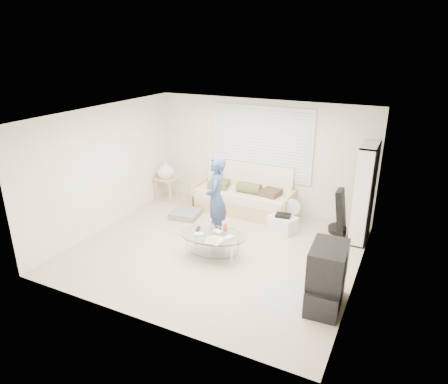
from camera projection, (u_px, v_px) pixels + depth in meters
The scene contains 13 objects.
ground at pixel (216, 249), 7.47m from camera, with size 5.00×5.00×0.00m, color #B6A68E.
room_shell at pixel (227, 159), 7.29m from camera, with size 5.02×4.52×2.51m.
window_blinds at pixel (261, 143), 8.76m from camera, with size 2.32×0.08×1.62m.
futon_sofa at pixel (244, 197), 9.02m from camera, with size 2.22×0.90×1.09m.
grey_floor_pillow at pixel (186, 214), 8.83m from camera, with size 0.59×0.59×0.13m, color slate.
side_table at pixel (166, 171), 9.54m from camera, with size 0.50×0.40×0.99m.
bookshelf at pixel (364, 193), 7.54m from camera, with size 0.30×0.80×1.91m.
guitar_case at pixel (340, 218), 7.74m from camera, with size 0.36×0.37×0.99m.
floor_fan at pixel (292, 210), 8.32m from camera, with size 0.37×0.24×0.60m.
storage_bin at pixel (283, 223), 8.13m from camera, with size 0.63×0.52×0.37m.
tv_unit at pixel (327, 277), 5.75m from camera, with size 0.53×0.91×0.96m.
coffee_table at pixel (213, 239), 7.09m from camera, with size 1.30×0.95×0.56m.
standing_person at pixel (216, 198), 7.68m from camera, with size 0.60×0.39×1.64m, color navy.
Camera 1 is at (3.05, -5.86, 3.66)m, focal length 32.00 mm.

